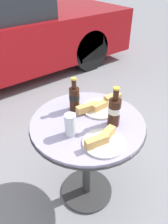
% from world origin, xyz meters
% --- Properties ---
extents(ground_plane, '(30.00, 30.00, 0.00)m').
position_xyz_m(ground_plane, '(0.00, 0.00, 0.00)').
color(ground_plane, gray).
extents(bistro_table, '(0.71, 0.71, 0.70)m').
position_xyz_m(bistro_table, '(0.00, 0.00, 0.54)').
color(bistro_table, '#333333').
rests_on(bistro_table, ground_plane).
extents(cola_bottle_left, '(0.07, 0.07, 0.23)m').
position_xyz_m(cola_bottle_left, '(0.01, 0.15, 0.79)').
color(cola_bottle_left, '#33190F').
rests_on(cola_bottle_left, bistro_table).
extents(cola_bottle_right, '(0.07, 0.07, 0.25)m').
position_xyz_m(cola_bottle_right, '(0.10, -0.12, 0.80)').
color(cola_bottle_right, '#33190F').
rests_on(cola_bottle_right, bistro_table).
extents(drinking_glass, '(0.06, 0.06, 0.13)m').
position_xyz_m(drinking_glass, '(-0.15, -0.03, 0.76)').
color(drinking_glass, '#C68923').
rests_on(drinking_glass, bistro_table).
extents(lunch_plate_near, '(0.23, 0.23, 0.06)m').
position_xyz_m(lunch_plate_near, '(-0.06, -0.20, 0.72)').
color(lunch_plate_near, silver).
rests_on(lunch_plate_near, bistro_table).
extents(lunch_plate_far, '(0.33, 0.24, 0.07)m').
position_xyz_m(lunch_plate_far, '(0.15, 0.05, 0.73)').
color(lunch_plate_far, silver).
rests_on(lunch_plate_far, bistro_table).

